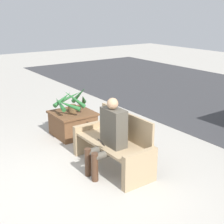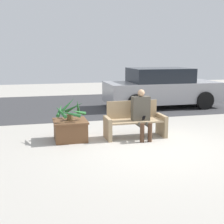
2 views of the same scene
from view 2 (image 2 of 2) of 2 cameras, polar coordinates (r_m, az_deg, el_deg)
name	(u,v)px [view 2 (image 2 of 2)]	position (r m, az deg, el deg)	size (l,w,h in m)	color
ground_plane	(154,147)	(7.05, 7.61, -6.37)	(30.00, 30.00, 0.00)	#ADA89E
road_surface	(99,104)	(12.64, -2.43, 1.42)	(20.00, 6.00, 0.01)	#38383A
bench	(135,121)	(7.75, 4.14, -1.72)	(1.49, 0.59, 0.88)	tan
person_seated	(142,112)	(7.57, 5.43, -0.04)	(0.43, 0.57, 1.20)	#4C473D
planter_box	(70,129)	(7.53, -7.63, -3.17)	(0.79, 0.79, 0.49)	brown
potted_plant	(70,110)	(7.42, -7.75, 0.29)	(0.75, 0.75, 0.53)	brown
parked_car	(161,88)	(12.08, 8.99, 4.36)	(4.28, 1.98, 1.49)	#99999E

